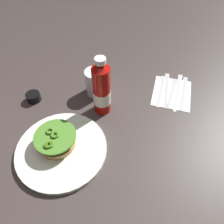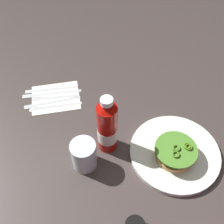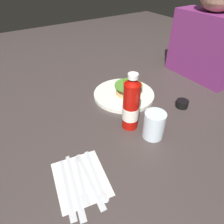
{
  "view_description": "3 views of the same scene",
  "coord_description": "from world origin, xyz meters",
  "px_view_note": "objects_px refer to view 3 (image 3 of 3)",
  "views": [
    {
      "loc": [
        -0.39,
        -0.09,
        0.59
      ],
      "look_at": [
        0.06,
        -0.05,
        0.05
      ],
      "focal_mm": 33.22,
      "sensor_mm": 36.0,
      "label": 1
    },
    {
      "loc": [
        0.27,
        0.44,
        0.75
      ],
      "look_at": [
        0.07,
        -0.09,
        0.05
      ],
      "focal_mm": 42.99,
      "sensor_mm": 36.0,
      "label": 2
    },
    {
      "loc": [
        0.57,
        -0.39,
        0.52
      ],
      "look_at": [
        0.06,
        -0.05,
        0.05
      ],
      "focal_mm": 31.98,
      "sensor_mm": 36.0,
      "label": 3
    }
  ],
  "objects_px": {
    "napkin": "(81,179)",
    "steak_knife": "(75,189)",
    "fork_utensil": "(82,183)",
    "diner_person": "(208,35)",
    "condiment_cup": "(182,104)",
    "butter_knife": "(91,182)",
    "spoon_utensil": "(98,181)",
    "ketchup_bottle": "(131,106)",
    "water_glass": "(154,125)",
    "burger_sandwich": "(128,89)",
    "dinner_plate": "(124,94)",
    "table_knife": "(68,191)"
  },
  "relations": [
    {
      "from": "napkin",
      "to": "steak_knife",
      "type": "bearing_deg",
      "value": -50.57
    },
    {
      "from": "fork_utensil",
      "to": "diner_person",
      "type": "bearing_deg",
      "value": 107.08
    },
    {
      "from": "condiment_cup",
      "to": "butter_knife",
      "type": "relative_size",
      "value": 0.26
    },
    {
      "from": "napkin",
      "to": "steak_knife",
      "type": "xyz_separation_m",
      "value": [
        0.02,
        -0.03,
        0.0
      ]
    },
    {
      "from": "butter_knife",
      "to": "spoon_utensil",
      "type": "relative_size",
      "value": 1.1
    },
    {
      "from": "ketchup_bottle",
      "to": "condiment_cup",
      "type": "distance_m",
      "value": 0.28
    },
    {
      "from": "water_glass",
      "to": "napkin",
      "type": "height_order",
      "value": "water_glass"
    },
    {
      "from": "burger_sandwich",
      "to": "condiment_cup",
      "type": "relative_size",
      "value": 2.41
    },
    {
      "from": "burger_sandwich",
      "to": "water_glass",
      "type": "bearing_deg",
      "value": -17.96
    },
    {
      "from": "butter_knife",
      "to": "diner_person",
      "type": "height_order",
      "value": "diner_person"
    },
    {
      "from": "dinner_plate",
      "to": "burger_sandwich",
      "type": "bearing_deg",
      "value": 49.01
    },
    {
      "from": "steak_knife",
      "to": "spoon_utensil",
      "type": "relative_size",
      "value": 1.16
    },
    {
      "from": "water_glass",
      "to": "spoon_utensil",
      "type": "relative_size",
      "value": 0.54
    },
    {
      "from": "table_knife",
      "to": "steak_knife",
      "type": "relative_size",
      "value": 0.91
    },
    {
      "from": "fork_utensil",
      "to": "butter_knife",
      "type": "bearing_deg",
      "value": 61.65
    },
    {
      "from": "burger_sandwich",
      "to": "condiment_cup",
      "type": "height_order",
      "value": "burger_sandwich"
    },
    {
      "from": "dinner_plate",
      "to": "napkin",
      "type": "xyz_separation_m",
      "value": [
        0.3,
        -0.38,
        -0.01
      ]
    },
    {
      "from": "burger_sandwich",
      "to": "water_glass",
      "type": "xyz_separation_m",
      "value": [
        0.26,
        -0.09,
        0.01
      ]
    },
    {
      "from": "water_glass",
      "to": "diner_person",
      "type": "xyz_separation_m",
      "value": [
        -0.22,
        0.54,
        0.17
      ]
    },
    {
      "from": "spoon_utensil",
      "to": "table_knife",
      "type": "bearing_deg",
      "value": -102.57
    },
    {
      "from": "dinner_plate",
      "to": "butter_knife",
      "type": "xyz_separation_m",
      "value": [
        0.33,
        -0.36,
        -0.0
      ]
    },
    {
      "from": "dinner_plate",
      "to": "napkin",
      "type": "distance_m",
      "value": 0.48
    },
    {
      "from": "water_glass",
      "to": "dinner_plate",
      "type": "bearing_deg",
      "value": 165.75
    },
    {
      "from": "burger_sandwich",
      "to": "spoon_utensil",
      "type": "xyz_separation_m",
      "value": [
        0.32,
        -0.35,
        -0.04
      ]
    },
    {
      "from": "ketchup_bottle",
      "to": "table_knife",
      "type": "distance_m",
      "value": 0.35
    },
    {
      "from": "steak_knife",
      "to": "fork_utensil",
      "type": "xyz_separation_m",
      "value": [
        -0.01,
        0.02,
        0.0
      ]
    },
    {
      "from": "water_glass",
      "to": "condiment_cup",
      "type": "relative_size",
      "value": 1.92
    },
    {
      "from": "ketchup_bottle",
      "to": "fork_utensil",
      "type": "relative_size",
      "value": 1.32
    },
    {
      "from": "condiment_cup",
      "to": "spoon_utensil",
      "type": "height_order",
      "value": "condiment_cup"
    },
    {
      "from": "water_glass",
      "to": "spoon_utensil",
      "type": "distance_m",
      "value": 0.28
    },
    {
      "from": "table_knife",
      "to": "condiment_cup",
      "type": "bearing_deg",
      "value": 99.98
    },
    {
      "from": "table_knife",
      "to": "spoon_utensil",
      "type": "relative_size",
      "value": 1.06
    },
    {
      "from": "steak_knife",
      "to": "diner_person",
      "type": "distance_m",
      "value": 0.94
    },
    {
      "from": "condiment_cup",
      "to": "napkin",
      "type": "height_order",
      "value": "condiment_cup"
    },
    {
      "from": "burger_sandwich",
      "to": "steak_knife",
      "type": "height_order",
      "value": "burger_sandwich"
    },
    {
      "from": "dinner_plate",
      "to": "water_glass",
      "type": "height_order",
      "value": "water_glass"
    },
    {
      "from": "dinner_plate",
      "to": "diner_person",
      "type": "distance_m",
      "value": 0.52
    },
    {
      "from": "dinner_plate",
      "to": "steak_knife",
      "type": "bearing_deg",
      "value": -51.51
    },
    {
      "from": "condiment_cup",
      "to": "spoon_utensil",
      "type": "xyz_separation_m",
      "value": [
        0.12,
        -0.5,
        -0.01
      ]
    },
    {
      "from": "dinner_plate",
      "to": "burger_sandwich",
      "type": "height_order",
      "value": "burger_sandwich"
    },
    {
      "from": "condiment_cup",
      "to": "table_knife",
      "type": "distance_m",
      "value": 0.6
    },
    {
      "from": "water_glass",
      "to": "table_knife",
      "type": "relative_size",
      "value": 0.51
    },
    {
      "from": "burger_sandwich",
      "to": "ketchup_bottle",
      "type": "distance_m",
      "value": 0.22
    },
    {
      "from": "dinner_plate",
      "to": "spoon_utensil",
      "type": "xyz_separation_m",
      "value": [
        0.33,
        -0.34,
        -0.0
      ]
    },
    {
      "from": "butter_knife",
      "to": "ketchup_bottle",
      "type": "bearing_deg",
      "value": 119.46
    },
    {
      "from": "dinner_plate",
      "to": "butter_knife",
      "type": "height_order",
      "value": "dinner_plate"
    },
    {
      "from": "burger_sandwich",
      "to": "condiment_cup",
      "type": "distance_m",
      "value": 0.25
    },
    {
      "from": "napkin",
      "to": "steak_knife",
      "type": "distance_m",
      "value": 0.04
    },
    {
      "from": "ketchup_bottle",
      "to": "table_knife",
      "type": "height_order",
      "value": "ketchup_bottle"
    },
    {
      "from": "table_knife",
      "to": "fork_utensil",
      "type": "height_order",
      "value": "same"
    }
  ]
}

